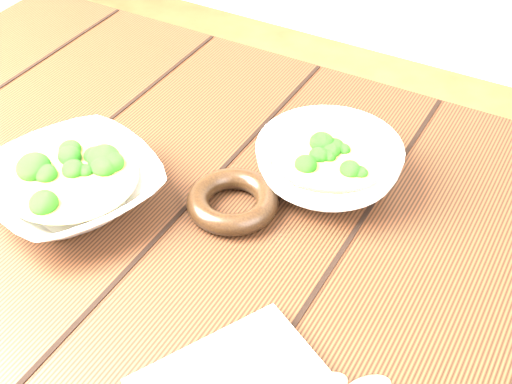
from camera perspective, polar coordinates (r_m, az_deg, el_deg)
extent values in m
cube|color=#381D10|center=(0.89, -4.92, -3.13)|extent=(1.20, 0.80, 0.04)
cube|color=#381D10|center=(1.60, -13.83, 1.30)|extent=(0.07, 0.07, 0.71)
imported|color=silver|center=(0.90, -14.46, 0.43)|extent=(0.27, 0.27, 0.05)
cylinder|color=olive|center=(0.89, -14.62, 1.17)|extent=(0.17, 0.17, 0.00)
ellipsoid|color=#2E7F1C|center=(0.88, -13.46, 1.29)|extent=(0.03, 0.03, 0.03)
ellipsoid|color=#2E7F1C|center=(0.90, -12.60, 2.12)|extent=(0.03, 0.03, 0.03)
ellipsoid|color=#2E7F1C|center=(0.92, -13.06, 3.23)|extent=(0.03, 0.03, 0.03)
ellipsoid|color=#2E7F1C|center=(0.91, -14.86, 2.40)|extent=(0.03, 0.03, 0.03)
ellipsoid|color=#2E7F1C|center=(0.91, -16.41, 2.26)|extent=(0.03, 0.03, 0.03)
ellipsoid|color=#2E7F1C|center=(0.90, -17.95, 1.14)|extent=(0.03, 0.03, 0.03)
ellipsoid|color=#2E7F1C|center=(0.88, -16.16, 0.56)|extent=(0.03, 0.03, 0.03)
ellipsoid|color=#2E7F1C|center=(0.86, -15.31, -0.35)|extent=(0.03, 0.03, 0.03)
ellipsoid|color=#2E7F1C|center=(0.85, -12.99, -0.44)|extent=(0.03, 0.03, 0.03)
imported|color=silver|center=(0.91, 5.81, 2.15)|extent=(0.24, 0.24, 0.06)
cylinder|color=olive|center=(0.89, 5.89, 3.10)|extent=(0.15, 0.15, 0.00)
ellipsoid|color=#2E7F1C|center=(0.89, 7.10, 3.23)|extent=(0.03, 0.03, 0.03)
ellipsoid|color=#2E7F1C|center=(0.91, 6.75, 4.40)|extent=(0.03, 0.03, 0.03)
ellipsoid|color=#2E7F1C|center=(0.91, 3.96, 4.62)|extent=(0.03, 0.03, 0.03)
ellipsoid|color=#2E7F1C|center=(0.88, 4.65, 3.03)|extent=(0.03, 0.03, 0.03)
ellipsoid|color=#2E7F1C|center=(0.87, 6.33, 1.99)|extent=(0.03, 0.03, 0.03)
torus|color=black|center=(0.87, -1.88, -0.73)|extent=(0.12, 0.12, 0.03)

